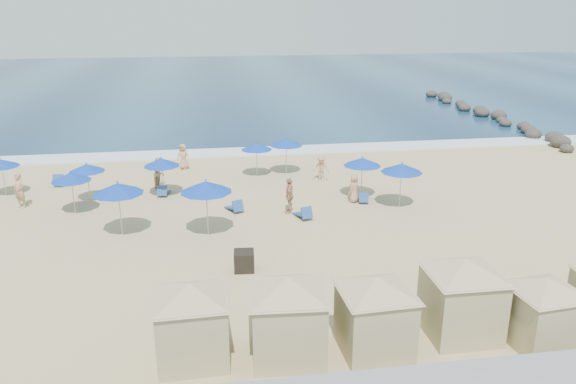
# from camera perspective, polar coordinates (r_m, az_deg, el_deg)

# --- Properties ---
(ground) EXTENTS (160.00, 160.00, 0.00)m
(ground) POSITION_cam_1_polar(r_m,az_deg,el_deg) (26.04, -2.53, -4.44)
(ground) COLOR tan
(ground) RESTS_ON ground
(ocean) EXTENTS (160.00, 80.00, 0.06)m
(ocean) POSITION_cam_1_polar(r_m,az_deg,el_deg) (79.53, -7.02, 11.07)
(ocean) COLOR #0D2A4C
(ocean) RESTS_ON ground
(surf_line) EXTENTS (160.00, 2.50, 0.08)m
(surf_line) POSITION_cam_1_polar(r_m,az_deg,el_deg) (40.70, -4.96, 4.07)
(surf_line) COLOR white
(surf_line) RESTS_ON ground
(rock_jetty) EXTENTS (2.56, 26.66, 0.96)m
(rock_jetty) POSITION_cam_1_polar(r_m,az_deg,el_deg) (56.36, 19.64, 7.45)
(rock_jetty) COLOR #2A2623
(rock_jetty) RESTS_ON ground
(trash_bin) EXTENTS (0.86, 0.86, 0.80)m
(trash_bin) POSITION_cam_1_polar(r_m,az_deg,el_deg) (22.69, -4.48, -6.99)
(trash_bin) COLOR black
(trash_bin) RESTS_ON ground
(cabana_0) EXTENTS (4.45, 4.45, 2.80)m
(cabana_0) POSITION_cam_1_polar(r_m,az_deg,el_deg) (17.04, -9.83, -11.89)
(cabana_0) COLOR tan
(cabana_0) RESTS_ON ground
(cabana_1) EXTENTS (4.65, 4.65, 2.93)m
(cabana_1) POSITION_cam_1_polar(r_m,az_deg,el_deg) (16.92, -0.04, -11.52)
(cabana_1) COLOR tan
(cabana_1) RESTS_ON ground
(cabana_2) EXTENTS (4.40, 4.40, 2.76)m
(cabana_2) POSITION_cam_1_polar(r_m,az_deg,el_deg) (17.38, 8.89, -11.25)
(cabana_2) COLOR tan
(cabana_2) RESTS_ON ground
(cabana_3) EXTENTS (4.67, 4.67, 2.93)m
(cabana_3) POSITION_cam_1_polar(r_m,az_deg,el_deg) (18.79, 17.35, -9.19)
(cabana_3) COLOR tan
(cabana_3) RESTS_ON ground
(cabana_4) EXTENTS (4.04, 4.04, 2.55)m
(cabana_4) POSITION_cam_1_polar(r_m,az_deg,el_deg) (19.21, 24.56, -10.20)
(cabana_4) COLOR tan
(cabana_4) RESTS_ON ground
(umbrella_0) EXTENTS (1.91, 1.91, 2.18)m
(umbrella_0) POSITION_cam_1_polar(r_m,az_deg,el_deg) (34.61, -27.13, 2.64)
(umbrella_0) COLOR #A5A8AD
(umbrella_0) RESTS_ON ground
(umbrella_1) EXTENTS (1.98, 1.98, 2.25)m
(umbrella_1) POSITION_cam_1_polar(r_m,az_deg,el_deg) (30.13, -21.20, 1.45)
(umbrella_1) COLOR #A5A8AD
(umbrella_1) RESTS_ON ground
(umbrella_2) EXTENTS (1.90, 1.90, 2.16)m
(umbrella_2) POSITION_cam_1_polar(r_m,az_deg,el_deg) (31.81, -19.78, 2.33)
(umbrella_2) COLOR #A5A8AD
(umbrella_2) RESTS_ON ground
(umbrella_3) EXTENTS (2.30, 2.30, 2.62)m
(umbrella_3) POSITION_cam_1_polar(r_m,az_deg,el_deg) (26.42, -16.90, 0.35)
(umbrella_3) COLOR #A5A8AD
(umbrella_3) RESTS_ON ground
(umbrella_4) EXTENTS (1.93, 1.93, 2.20)m
(umbrella_4) POSITION_cam_1_polar(r_m,az_deg,el_deg) (31.71, -12.72, 3.00)
(umbrella_4) COLOR #A5A8AD
(umbrella_4) RESTS_ON ground
(umbrella_5) EXTENTS (1.98, 1.98, 2.25)m
(umbrella_5) POSITION_cam_1_polar(r_m,az_deg,el_deg) (31.46, -12.74, 2.95)
(umbrella_5) COLOR #A5A8AD
(umbrella_5) RESTS_ON ground
(umbrella_6) EXTENTS (2.37, 2.37, 2.70)m
(umbrella_6) POSITION_cam_1_polar(r_m,az_deg,el_deg) (25.57, -8.33, 0.54)
(umbrella_6) COLOR #A5A8AD
(umbrella_6) RESTS_ON ground
(umbrella_7) EXTENTS (1.91, 1.91, 2.18)m
(umbrella_7) POSITION_cam_1_polar(r_m,az_deg,el_deg) (34.51, -3.22, 4.64)
(umbrella_7) COLOR #A5A8AD
(umbrella_7) RESTS_ON ground
(umbrella_8) EXTENTS (2.07, 2.07, 2.35)m
(umbrella_8) POSITION_cam_1_polar(r_m,az_deg,el_deg) (34.96, -0.19, 5.10)
(umbrella_8) COLOR #A5A8AD
(umbrella_8) RESTS_ON ground
(umbrella_9) EXTENTS (2.06, 2.06, 2.35)m
(umbrella_9) POSITION_cam_1_polar(r_m,az_deg,el_deg) (30.76, 7.56, 3.07)
(umbrella_9) COLOR #A5A8AD
(umbrella_9) RESTS_ON ground
(umbrella_10) EXTENTS (2.17, 2.17, 2.47)m
(umbrella_10) POSITION_cam_1_polar(r_m,az_deg,el_deg) (29.53, 11.48, 2.41)
(umbrella_10) COLOR #A5A8AD
(umbrella_10) RESTS_ON ground
(beach_chair_1) EXTENTS (0.70, 1.41, 0.75)m
(beach_chair_1) POSITION_cam_1_polar(r_m,az_deg,el_deg) (35.76, -22.14, 1.07)
(beach_chair_1) COLOR #25498A
(beach_chair_1) RESTS_ON ground
(beach_chair_2) EXTENTS (0.71, 1.28, 0.67)m
(beach_chair_2) POSITION_cam_1_polar(r_m,az_deg,el_deg) (32.07, -12.54, 0.05)
(beach_chair_2) COLOR #25498A
(beach_chair_2) RESTS_ON ground
(beach_chair_3) EXTENTS (1.00, 1.38, 0.69)m
(beach_chair_3) POSITION_cam_1_polar(r_m,az_deg,el_deg) (29.04, -5.39, -1.52)
(beach_chair_3) COLOR #25498A
(beach_chair_3) RESTS_ON ground
(beach_chair_4) EXTENTS (0.89, 1.38, 0.70)m
(beach_chair_4) POSITION_cam_1_polar(r_m,az_deg,el_deg) (27.99, 1.62, -2.21)
(beach_chair_4) COLOR #25498A
(beach_chair_4) RESTS_ON ground
(beach_chair_5) EXTENTS (0.78, 1.23, 0.63)m
(beach_chair_5) POSITION_cam_1_polar(r_m,az_deg,el_deg) (30.53, 7.69, -0.64)
(beach_chair_5) COLOR #25498A
(beach_chair_5) RESTS_ON ground
(beachgoer_0) EXTENTS (0.82, 0.74, 1.89)m
(beachgoer_0) POSITION_cam_1_polar(r_m,az_deg,el_deg) (32.37, -25.62, 0.13)
(beachgoer_0) COLOR tan
(beachgoer_0) RESTS_ON ground
(beachgoer_1) EXTENTS (0.94, 1.06, 1.81)m
(beachgoer_1) POSITION_cam_1_polar(r_m,az_deg,el_deg) (33.29, -12.92, 1.92)
(beachgoer_1) COLOR tan
(beachgoer_1) RESTS_ON ground
(beachgoer_2) EXTENTS (0.71, 1.16, 1.85)m
(beachgoer_2) POSITION_cam_1_polar(r_m,az_deg,el_deg) (28.55, 0.15, -0.33)
(beachgoer_2) COLOR tan
(beachgoer_2) RESTS_ON ground
(beachgoer_3) EXTENTS (1.18, 0.99, 1.58)m
(beachgoer_3) POSITION_cam_1_polar(r_m,az_deg,el_deg) (33.89, 3.39, 2.46)
(beachgoer_3) COLOR tan
(beachgoer_3) RESTS_ON ground
(beachgoer_4) EXTENTS (0.96, 0.82, 1.66)m
(beachgoer_4) POSITION_cam_1_polar(r_m,az_deg,el_deg) (36.87, -10.60, 3.55)
(beachgoer_4) COLOR tan
(beachgoer_4) RESTS_ON ground
(beachgoer_5) EXTENTS (0.89, 0.89, 1.57)m
(beachgoer_5) POSITION_cam_1_polar(r_m,az_deg,el_deg) (30.31, 6.74, 0.39)
(beachgoer_5) COLOR tan
(beachgoer_5) RESTS_ON ground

